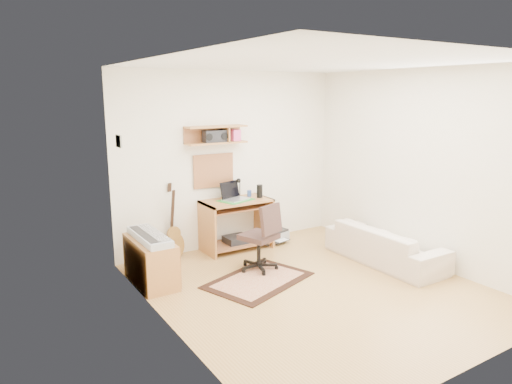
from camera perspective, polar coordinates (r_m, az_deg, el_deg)
floor at (r=5.70m, az=7.06°, el=-11.66°), size 3.60×4.00×0.01m
ceiling at (r=5.23m, az=7.83°, el=15.54°), size 3.60×4.00×0.01m
back_wall at (r=6.95m, az=-3.15°, el=3.95°), size 3.60×0.01×2.60m
left_wall at (r=4.41m, az=-11.01°, el=-0.99°), size 0.01×4.00×2.60m
right_wall at (r=6.60m, az=19.64°, el=2.83°), size 0.01×4.00×2.60m
wall_shelf at (r=6.65m, az=-4.92°, el=7.03°), size 0.90×0.25×0.26m
cork_board at (r=6.81m, az=-5.25°, el=2.64°), size 0.64×0.03×0.49m
wall_photo at (r=5.75m, az=-16.51°, el=6.00°), size 0.02×0.20×0.15m
desk at (r=6.87m, az=-2.41°, el=-4.03°), size 1.00×0.55×0.75m
laptop at (r=6.72m, az=-2.50°, el=0.10°), size 0.45×0.45×0.27m
speaker at (r=6.91m, az=0.45°, el=0.10°), size 0.09×0.09×0.19m
desk_lamp at (r=6.94m, az=-2.00°, el=0.56°), size 0.10×0.10×0.29m
pencil_cup at (r=6.99m, az=-0.83°, el=-0.17°), size 0.07×0.07×0.09m
boombox at (r=6.64m, az=-5.12°, el=6.84°), size 0.33×0.15×0.17m
rug at (r=5.85m, az=0.30°, el=-10.77°), size 1.48×1.22×0.02m
task_chair at (r=6.04m, az=0.34°, el=-5.48°), size 0.60×0.60×0.92m
cabinet at (r=5.84m, az=-12.83°, el=-8.30°), size 0.40×0.90×0.55m
music_keyboard at (r=5.74m, az=-12.97°, el=-5.36°), size 0.28×0.89×0.08m
guitar at (r=6.56m, az=-10.06°, el=-3.56°), size 0.30×0.21×1.07m
waste_basket at (r=5.96m, az=-11.12°, el=-9.26°), size 0.29×0.29×0.27m
printer at (r=7.32m, az=1.88°, el=-5.38°), size 0.53×0.45×0.17m
sofa at (r=6.59m, az=15.61°, el=-5.53°), size 0.50×1.72×0.67m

